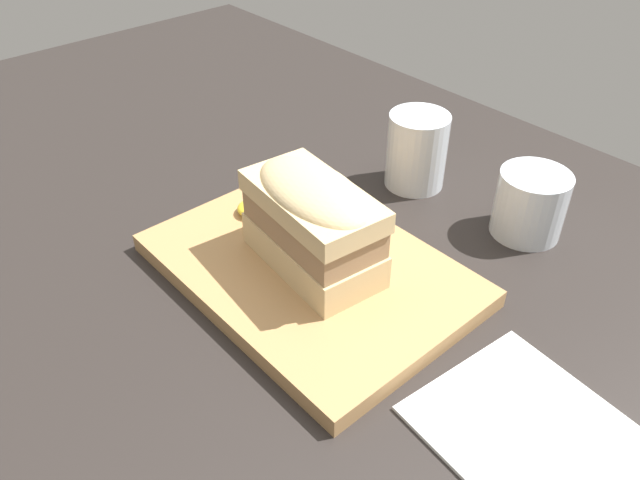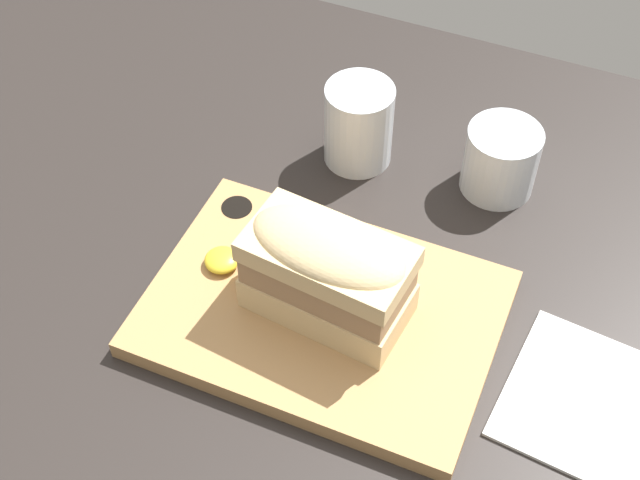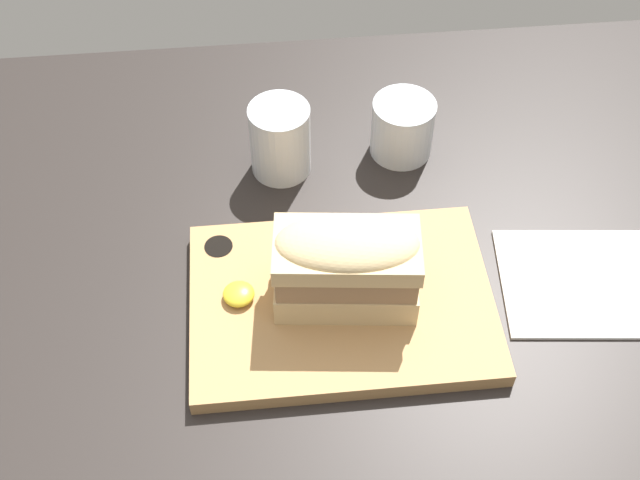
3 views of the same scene
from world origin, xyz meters
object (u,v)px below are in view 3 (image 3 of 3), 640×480
at_px(napkin, 581,282).
at_px(serving_board, 340,301).
at_px(sandwich, 346,263).
at_px(water_glass, 280,143).
at_px(wine_glass, 402,130).

bearing_deg(napkin, serving_board, -178.89).
height_order(sandwich, water_glass, sandwich).
xyz_separation_m(wine_glass, napkin, (0.17, -0.24, -0.03)).
xyz_separation_m(serving_board, napkin, (0.28, 0.01, -0.01)).
bearing_deg(sandwich, napkin, 0.80).
relative_size(serving_board, sandwich, 2.08).
bearing_deg(serving_board, sandwich, 16.92).
xyz_separation_m(water_glass, wine_glass, (0.16, 0.02, -0.01)).
height_order(serving_board, wine_glass, wine_glass).
bearing_deg(sandwich, water_glass, 104.06).
distance_m(wine_glass, napkin, 0.30).
bearing_deg(napkin, water_glass, 146.23).
relative_size(serving_board, wine_glass, 4.14).
bearing_deg(wine_glass, sandwich, -113.00).
distance_m(water_glass, napkin, 0.40).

